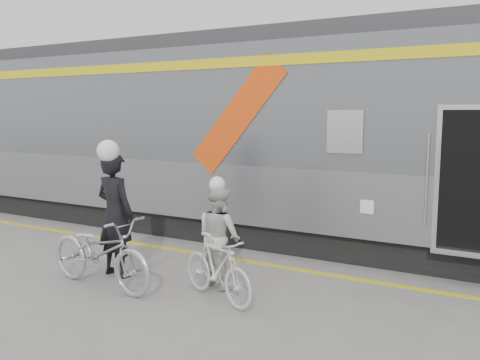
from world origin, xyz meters
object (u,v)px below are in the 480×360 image
Objects in this scene: woman at (219,236)px; bicycle_left at (100,252)px; bicycle_right at (217,268)px; man at (115,214)px.

bicycle_left is at bearing 55.66° from woman.
woman is at bearing -51.47° from bicycle_left.
woman is 0.69m from bicycle_right.
woman is (1.46, 0.95, 0.21)m from bicycle_left.
woman reaches higher than bicycle_right.
woman is at bearing -160.93° from man.
man is at bearing 25.54° from bicycle_left.
bicycle_right is (1.96, -0.15, -0.53)m from man.
man is at bearing 36.21° from woman.
man reaches higher than bicycle_right.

